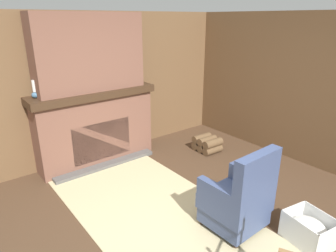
% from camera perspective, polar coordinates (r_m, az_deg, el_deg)
% --- Properties ---
extents(ground_plane, '(14.00, 14.00, 0.00)m').
position_cam_1_polar(ground_plane, '(3.48, 5.68, -20.55)').
color(ground_plane, '#4C3523').
extents(wood_panel_wall_left, '(0.06, 5.83, 2.36)m').
position_cam_1_polar(wood_panel_wall_left, '(5.01, -15.34, 6.83)').
color(wood_panel_wall_left, brown).
rests_on(wood_panel_wall_left, ground).
extents(wood_panel_wall_back, '(5.83, 0.09, 2.36)m').
position_cam_1_polar(wood_panel_wall_back, '(5.01, 28.94, 5.07)').
color(wood_panel_wall_back, brown).
rests_on(wood_panel_wall_back, ground).
extents(fireplace_hearth, '(0.64, 1.97, 1.20)m').
position_cam_1_polar(fireplace_hearth, '(4.94, -13.54, -0.21)').
color(fireplace_hearth, brown).
rests_on(fireplace_hearth, ground).
extents(chimney_breast, '(0.38, 1.64, 1.13)m').
position_cam_1_polar(chimney_breast, '(4.69, -14.79, 13.39)').
color(chimney_breast, brown).
rests_on(chimney_breast, fireplace_hearth).
extents(area_rug, '(3.79, 1.63, 0.01)m').
position_cam_1_polar(area_rug, '(3.66, 0.28, -18.06)').
color(area_rug, '#C6B789').
rests_on(area_rug, ground).
extents(armchair, '(0.62, 0.64, 1.01)m').
position_cam_1_polar(armchair, '(3.47, 13.26, -13.64)').
color(armchair, '#3D4C75').
rests_on(armchair, ground).
extents(firewood_stack, '(0.45, 0.39, 0.27)m').
position_cam_1_polar(firewood_stack, '(5.40, 7.46, -3.39)').
color(firewood_stack, brown).
rests_on(firewood_stack, ground).
extents(laundry_basket, '(0.52, 0.45, 0.32)m').
position_cam_1_polar(laundry_basket, '(3.65, 25.28, -17.34)').
color(laundry_basket, white).
rests_on(laundry_basket, ground).
extents(oil_lamp_vase, '(0.11, 0.11, 0.25)m').
position_cam_1_polar(oil_lamp_vase, '(4.55, -23.96, 6.00)').
color(oil_lamp_vase, '#47708E').
rests_on(oil_lamp_vase, fireplace_hearth).
extents(storage_case, '(0.16, 0.21, 0.13)m').
position_cam_1_polar(storage_case, '(4.90, -12.15, 7.89)').
color(storage_case, brown).
rests_on(storage_case, fireplace_hearth).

